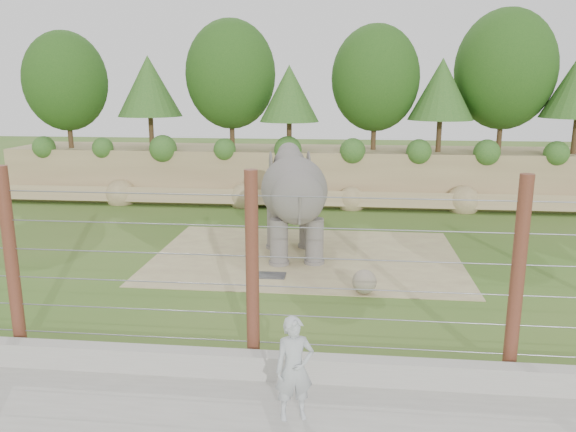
# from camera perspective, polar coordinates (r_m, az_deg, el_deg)

# --- Properties ---
(ground) EXTENTS (90.00, 90.00, 0.00)m
(ground) POSITION_cam_1_polar(r_m,az_deg,el_deg) (15.90, -0.78, -7.26)
(ground) COLOR #38691E
(ground) RESTS_ON ground
(back_embankment) EXTENTS (30.00, 5.52, 8.77)m
(back_embankment) POSITION_cam_1_polar(r_m,az_deg,el_deg) (27.55, 3.66, 9.81)
(back_embankment) COLOR #947C55
(back_embankment) RESTS_ON ground
(dirt_patch) EXTENTS (10.00, 7.00, 0.02)m
(dirt_patch) POSITION_cam_1_polar(r_m,az_deg,el_deg) (18.68, 1.86, -4.10)
(dirt_patch) COLOR tan
(dirt_patch) RESTS_ON ground
(drain_grate) EXTENTS (1.00, 0.60, 0.03)m
(drain_grate) POSITION_cam_1_polar(r_m,az_deg,el_deg) (16.78, -1.98, -6.03)
(drain_grate) COLOR #262628
(drain_grate) RESTS_ON dirt_patch
(elephant) EXTENTS (2.63, 4.57, 3.47)m
(elephant) POSITION_cam_1_polar(r_m,az_deg,el_deg) (18.33, 0.62, 1.15)
(elephant) COLOR #635E59
(elephant) RESTS_ON ground
(stone_ball) EXTENTS (0.67, 0.67, 0.67)m
(stone_ball) POSITION_cam_1_polar(r_m,az_deg,el_deg) (15.43, 7.77, -6.64)
(stone_ball) COLOR gray
(stone_ball) RESTS_ON dirt_patch
(retaining_wall) EXTENTS (26.00, 0.35, 0.50)m
(retaining_wall) POSITION_cam_1_polar(r_m,az_deg,el_deg) (11.28, -3.96, -14.86)
(retaining_wall) COLOR #A6A399
(retaining_wall) RESTS_ON ground
(barrier_fence) EXTENTS (20.26, 0.26, 4.00)m
(barrier_fence) POSITION_cam_1_polar(r_m,az_deg,el_deg) (11.04, -3.64, -5.59)
(barrier_fence) COLOR #592A1F
(barrier_fence) RESTS_ON ground
(zookeeper) EXTENTS (0.76, 0.61, 1.82)m
(zookeeper) POSITION_cam_1_polar(r_m,az_deg,el_deg) (9.71, 0.63, -15.25)
(zookeeper) COLOR silver
(zookeeper) RESTS_ON walkway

